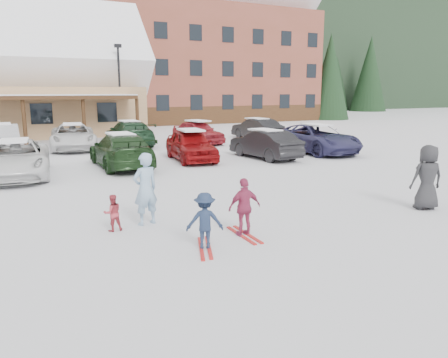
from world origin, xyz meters
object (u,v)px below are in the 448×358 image
child_magenta (245,207)px  bystander_dark (427,177)px  lamp_post (120,85)px  parked_car_6 (316,139)px  alpine_hotel (185,42)px  parked_car_12 (198,132)px  parked_car_10 (73,137)px  parked_car_13 (257,129)px  parked_car_4 (191,145)px  child_navy (205,221)px  parked_car_3 (121,151)px  parked_car_2 (16,159)px  toddler_red (113,213)px  adult_skier (145,189)px  parked_car_11 (130,133)px  parked_car_9 (2,138)px  parked_car_5 (265,144)px

child_magenta → bystander_dark: 5.76m
lamp_post → child_magenta: 24.22m
child_magenta → parked_car_6: size_ratio=0.25×
alpine_hotel → parked_car_12: size_ratio=7.32×
parked_car_10 → parked_car_13: 12.26m
bystander_dark → parked_car_13: size_ratio=0.42×
alpine_hotel → parked_car_4: bearing=-111.7°
child_navy → child_magenta: (1.18, 0.37, 0.07)m
parked_car_3 → parked_car_6: size_ratio=0.93×
parked_car_2 → parked_car_12: parked_car_12 is taller
toddler_red → bystander_dark: bearing=164.7°
alpine_hotel → adult_skier: 40.95m
parked_car_10 → bystander_dark: bearing=-61.7°
parked_car_13 → child_navy: bearing=51.4°
parked_car_6 → parked_car_11: (-8.25, 7.69, -0.01)m
parked_car_3 → parked_car_11: bearing=-107.1°
lamp_post → adult_skier: 22.64m
alpine_hotel → lamp_post: bearing=-127.1°
adult_skier → parked_car_12: (8.10, 15.27, -0.18)m
toddler_red → parked_car_10: bearing=-96.7°
parked_car_4 → parked_car_9: 10.94m
lamp_post → parked_car_13: lamp_post is taller
child_navy → parked_car_5: bearing=-107.1°
lamp_post → parked_car_3: bearing=-104.0°
parked_car_6 → child_navy: bearing=-137.0°
alpine_hotel → parked_car_13: bearing=-98.9°
child_magenta → parked_car_3: size_ratio=0.27×
parked_car_5 → parked_car_2: bearing=-6.1°
alpine_hotel → parked_car_4: alpine_hotel is taller
lamp_post → parked_car_6: lamp_post is taller
parked_car_13 → parked_car_6: bearing=80.4°
parked_car_12 → parked_car_10: bearing=166.1°
alpine_hotel → parked_car_2: bearing=-123.3°
alpine_hotel → parked_car_11: size_ratio=6.01×
parked_car_2 → parked_car_9: size_ratio=1.10×
parked_car_2 → parked_car_12: 12.86m
alpine_hotel → adult_skier: size_ratio=17.21×
parked_car_3 → parked_car_9: (-4.64, 7.70, 0.04)m
alpine_hotel → parked_car_2: alpine_hotel is taller
alpine_hotel → parked_car_12: alpine_hotel is taller
bystander_dark → parked_car_4: size_ratio=0.42×
parked_car_9 → parked_car_10: size_ratio=0.89×
lamp_post → parked_car_13: size_ratio=1.51×
child_magenta → parked_car_13: size_ratio=0.31×
alpine_hotel → parked_car_3: bearing=-117.4°
child_magenta → parked_car_5: 12.01m
parked_car_6 → parked_car_3: bearing=179.0°
parked_car_10 → parked_car_11: 3.37m
parked_car_3 → parked_car_12: (6.57, 6.59, -0.01)m
parked_car_9 → alpine_hotel: bearing=-133.8°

